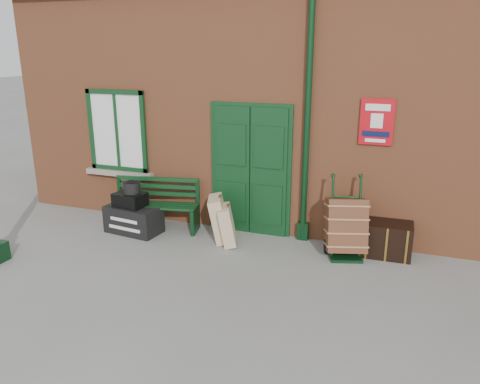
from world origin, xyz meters
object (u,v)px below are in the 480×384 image
at_px(dark_trunk, 387,239).
at_px(porter_trolley, 346,226).
at_px(houdini_trunk, 134,219).
at_px(bench, 156,203).

bearing_deg(dark_trunk, porter_trolley, -163.11).
height_order(houdini_trunk, dark_trunk, dark_trunk).
xyz_separation_m(bench, porter_trolley, (3.34, -0.02, 0.00)).
bearing_deg(houdini_trunk, porter_trolley, 11.46).
distance_m(bench, porter_trolley, 3.34).
xyz_separation_m(porter_trolley, dark_trunk, (0.62, 0.20, -0.21)).
bearing_deg(bench, houdini_trunk, -143.30).
relative_size(bench, dark_trunk, 2.13).
distance_m(bench, dark_trunk, 3.97).
bearing_deg(dark_trunk, houdini_trunk, -174.78).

